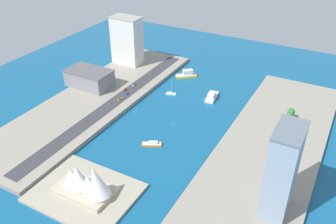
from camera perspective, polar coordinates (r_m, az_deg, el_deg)
ground_plane at (r=294.08m, az=0.88°, el=-1.79°), size 440.00×440.00×0.00m
quay_west at (r=272.19m, az=15.86°, el=-5.81°), size 70.00×240.00×3.52m
quay_east at (r=332.11m, az=-11.28°, el=2.10°), size 70.00×240.00×3.52m
peninsula_point at (r=235.67m, az=-13.07°, el=-12.41°), size 63.18×49.83×2.00m
road_strip at (r=320.04m, az=-8.54°, el=1.57°), size 12.93×228.00×0.15m
water_taxi_orange at (r=268.85m, az=-2.57°, el=-5.10°), size 15.36×10.72×3.37m
sailboat_small_white at (r=335.87m, az=0.49°, el=2.96°), size 10.44×5.98×13.28m
ferry_white_commuter at (r=330.75m, az=6.98°, el=2.49°), size 10.31×23.04×6.44m
ferry_yellow_fast at (r=369.42m, az=3.01°, el=6.01°), size 20.92×19.68×7.65m
warehouse_low_gray at (r=349.47m, az=-12.40°, el=5.31°), size 43.08×26.25×15.77m
hotel_broad_white at (r=387.60m, az=-6.55°, el=11.24°), size 31.40×18.77×50.06m
tower_tall_glass at (r=207.59m, az=17.66°, el=-9.04°), size 14.93×26.91×55.77m
taxi_yellow_cab at (r=322.54m, az=-7.68°, el=2.07°), size 1.90×4.77×1.57m
pickup_red at (r=337.92m, az=-6.87°, el=3.58°), size 1.93×4.34×1.68m
sedan_silver at (r=346.04m, az=-5.40°, el=4.38°), size 2.07×5.06×1.67m
hatchback_blue at (r=330.96m, az=-6.51°, el=2.95°), size 1.86×4.46×1.42m
traffic_light_waterfront at (r=337.50m, az=-4.25°, el=4.34°), size 0.36×0.36×6.50m
opera_landmark at (r=228.26m, az=-13.08°, el=-10.76°), size 38.17×21.91×23.83m
park_tree_cluster at (r=304.68m, az=18.92°, el=-0.20°), size 6.02×11.81×9.48m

